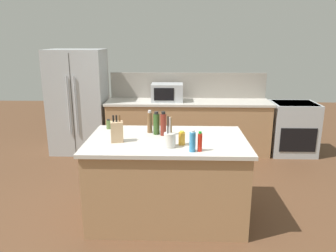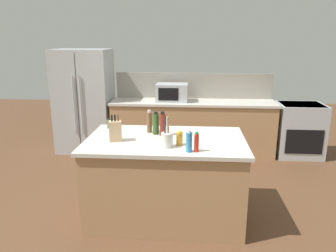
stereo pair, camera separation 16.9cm
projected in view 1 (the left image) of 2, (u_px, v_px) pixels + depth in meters
ground_plane at (167, 215)px, 3.85m from camera, size 14.00×14.00×0.00m
back_counter_run at (188, 127)px, 5.84m from camera, size 2.86×0.66×0.94m
wall_backsplash at (188, 85)px, 5.96m from camera, size 2.82×0.03×0.46m
kitchen_island at (167, 178)px, 3.73m from camera, size 1.75×1.09×0.94m
refrigerator at (79, 102)px, 5.83m from camera, size 0.96×0.75×1.82m
range_oven at (292, 128)px, 5.79m from camera, size 0.76×0.65×0.92m
microwave at (167, 92)px, 5.69m from camera, size 0.54×0.39×0.30m
knife_block at (117, 131)px, 3.47m from camera, size 0.15×0.12×0.29m
utensil_crock at (170, 139)px, 3.31m from camera, size 0.12×0.12×0.32m
vinegar_bottle at (163, 124)px, 3.70m from camera, size 0.07×0.07×0.28m
pepper_grinder at (150, 122)px, 3.81m from camera, size 0.06×0.06×0.27m
hot_sauce_bottle at (200, 142)px, 3.19m from camera, size 0.05×0.05×0.20m
dish_soap_bottle at (192, 141)px, 3.18m from camera, size 0.06×0.06×0.22m
olive_oil_bottle at (156, 124)px, 3.74m from camera, size 0.07×0.07×0.27m
spice_jar_oregano at (109, 124)px, 3.98m from camera, size 0.05×0.05×0.12m
honey_jar at (182, 138)px, 3.39m from camera, size 0.07×0.07×0.15m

